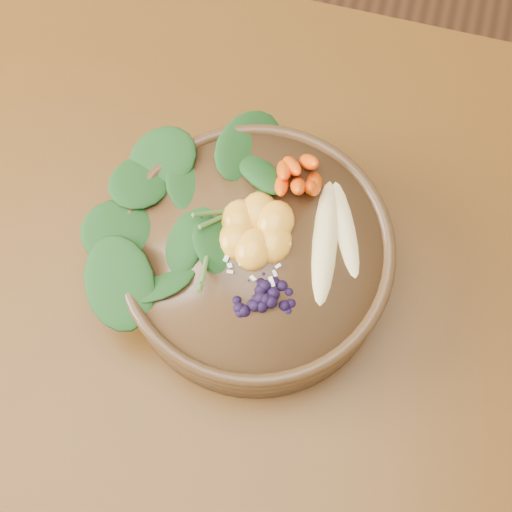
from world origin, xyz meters
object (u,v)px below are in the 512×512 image
at_px(carrot_cluster, 298,157).
at_px(blueberry_pile, 265,296).
at_px(stoneware_bowl, 256,259).
at_px(mandarin_cluster, 256,225).
at_px(kale_heap, 207,189).
at_px(banana_halves, 337,230).

bearing_deg(carrot_cluster, blueberry_pile, -109.55).
bearing_deg(stoneware_bowl, mandarin_cluster, 104.23).
height_order(carrot_cluster, blueberry_pile, carrot_cluster).
bearing_deg(carrot_cluster, stoneware_bowl, -123.69).
height_order(kale_heap, blueberry_pile, kale_heap).
bearing_deg(banana_halves, blueberry_pile, -141.51).
height_order(kale_heap, banana_halves, kale_heap).
xyz_separation_m(stoneware_bowl, blueberry_pile, (0.02, -0.05, 0.06)).
xyz_separation_m(carrot_cluster, mandarin_cluster, (-0.02, -0.07, -0.02)).
height_order(kale_heap, mandarin_cluster, kale_heap).
xyz_separation_m(stoneware_bowl, banana_halves, (0.07, 0.03, 0.05)).
relative_size(mandarin_cluster, blueberry_pile, 0.69).
distance_m(kale_heap, banana_halves, 0.13).
xyz_separation_m(banana_halves, mandarin_cluster, (-0.08, -0.01, 0.00)).
xyz_separation_m(stoneware_bowl, kale_heap, (-0.06, 0.04, 0.06)).
height_order(stoneware_bowl, blueberry_pile, blueberry_pile).
bearing_deg(stoneware_bowl, blueberry_pile, -66.57).
bearing_deg(banana_halves, mandarin_cluster, 170.25).
bearing_deg(mandarin_cluster, stoneware_bowl, -75.77).
bearing_deg(blueberry_pile, mandarin_cluster, 111.31).
distance_m(mandarin_cluster, blueberry_pile, 0.07).
distance_m(carrot_cluster, blueberry_pile, 0.14).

